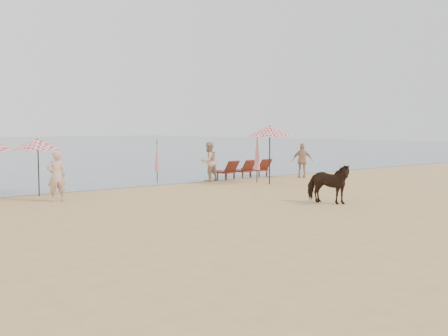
{
  "coord_description": "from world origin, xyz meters",
  "views": [
    {
      "loc": [
        -10.73,
        -9.06,
        2.5
      ],
      "look_at": [
        0.0,
        5.0,
        1.1
      ],
      "focal_mm": 40.0,
      "sensor_mm": 36.0,
      "label": 1
    }
  ],
  "objects_px": {
    "umbrella_open_left_a": "(38,144)",
    "umbrella_closed_right": "(257,151)",
    "beachgoer_left": "(57,176)",
    "beachgoer_right_a": "(209,162)",
    "umbrella_closed_left": "(157,156)",
    "lounger_cluster_right": "(241,169)",
    "cow": "(328,184)",
    "beachgoer_right_b": "(302,161)",
    "umbrella_open_right": "(270,131)"
  },
  "relations": [
    {
      "from": "beachgoer_right_a",
      "to": "umbrella_closed_left",
      "type": "bearing_deg",
      "value": -42.38
    },
    {
      "from": "cow",
      "to": "beachgoer_left",
      "type": "distance_m",
      "value": 9.23
    },
    {
      "from": "umbrella_closed_right",
      "to": "umbrella_open_left_a",
      "type": "bearing_deg",
      "value": 172.6
    },
    {
      "from": "lounger_cluster_right",
      "to": "umbrella_closed_right",
      "type": "height_order",
      "value": "umbrella_closed_right"
    },
    {
      "from": "umbrella_closed_left",
      "to": "beachgoer_left",
      "type": "bearing_deg",
      "value": -148.93
    },
    {
      "from": "lounger_cluster_right",
      "to": "beachgoer_right_b",
      "type": "distance_m",
      "value": 3.13
    },
    {
      "from": "beachgoer_right_b",
      "to": "cow",
      "type": "bearing_deg",
      "value": 90.48
    },
    {
      "from": "beachgoer_left",
      "to": "umbrella_open_right",
      "type": "bearing_deg",
      "value": -179.21
    },
    {
      "from": "umbrella_open_left_a",
      "to": "umbrella_closed_left",
      "type": "bearing_deg",
      "value": 10.07
    },
    {
      "from": "umbrella_closed_right",
      "to": "beachgoer_right_a",
      "type": "height_order",
      "value": "umbrella_closed_right"
    },
    {
      "from": "umbrella_open_left_a",
      "to": "cow",
      "type": "relative_size",
      "value": 1.35
    },
    {
      "from": "beachgoer_left",
      "to": "lounger_cluster_right",
      "type": "bearing_deg",
      "value": -162.41
    },
    {
      "from": "umbrella_closed_left",
      "to": "umbrella_open_right",
      "type": "bearing_deg",
      "value": -50.38
    },
    {
      "from": "umbrella_closed_right",
      "to": "lounger_cluster_right",
      "type": "bearing_deg",
      "value": 71.08
    },
    {
      "from": "lounger_cluster_right",
      "to": "beachgoer_left",
      "type": "height_order",
      "value": "beachgoer_left"
    },
    {
      "from": "umbrella_open_left_a",
      "to": "beachgoer_right_a",
      "type": "xyz_separation_m",
      "value": [
        8.07,
        0.42,
        -0.99
      ]
    },
    {
      "from": "umbrella_closed_right",
      "to": "beachgoer_right_a",
      "type": "xyz_separation_m",
      "value": [
        -1.57,
        1.67,
        -0.51
      ]
    },
    {
      "from": "beachgoer_right_b",
      "to": "beachgoer_left",
      "type": "bearing_deg",
      "value": 44.13
    },
    {
      "from": "cow",
      "to": "beachgoer_right_a",
      "type": "bearing_deg",
      "value": 63.81
    },
    {
      "from": "lounger_cluster_right",
      "to": "umbrella_closed_left",
      "type": "xyz_separation_m",
      "value": [
        -4.25,
        1.11,
        0.78
      ]
    },
    {
      "from": "beachgoer_left",
      "to": "beachgoer_right_b",
      "type": "height_order",
      "value": "beachgoer_right_b"
    },
    {
      "from": "umbrella_open_left_a",
      "to": "umbrella_closed_right",
      "type": "xyz_separation_m",
      "value": [
        9.64,
        -1.25,
        -0.48
      ]
    },
    {
      "from": "beachgoer_left",
      "to": "beachgoer_right_a",
      "type": "bearing_deg",
      "value": -160.71
    },
    {
      "from": "umbrella_open_left_a",
      "to": "beachgoer_right_b",
      "type": "relative_size",
      "value": 1.22
    },
    {
      "from": "umbrella_closed_left",
      "to": "beachgoer_right_a",
      "type": "bearing_deg",
      "value": -35.08
    },
    {
      "from": "umbrella_open_left_a",
      "to": "umbrella_closed_left",
      "type": "height_order",
      "value": "umbrella_open_left_a"
    },
    {
      "from": "beachgoer_right_a",
      "to": "beachgoer_right_b",
      "type": "bearing_deg",
      "value": 154.34
    },
    {
      "from": "umbrella_closed_left",
      "to": "beachgoer_right_b",
      "type": "xyz_separation_m",
      "value": [
        6.73,
        -2.97,
        -0.34
      ]
    },
    {
      "from": "umbrella_closed_left",
      "to": "beachgoer_right_a",
      "type": "height_order",
      "value": "umbrella_closed_left"
    },
    {
      "from": "cow",
      "to": "umbrella_open_right",
      "type": "bearing_deg",
      "value": 47.04
    },
    {
      "from": "umbrella_open_left_a",
      "to": "beachgoer_right_a",
      "type": "height_order",
      "value": "umbrella_open_left_a"
    },
    {
      "from": "beachgoer_right_a",
      "to": "beachgoer_right_b",
      "type": "xyz_separation_m",
      "value": [
        4.72,
        -1.57,
        -0.06
      ]
    },
    {
      "from": "umbrella_closed_left",
      "to": "lounger_cluster_right",
      "type": "bearing_deg",
      "value": -14.66
    },
    {
      "from": "lounger_cluster_right",
      "to": "beachgoer_right_b",
      "type": "xyz_separation_m",
      "value": [
        2.47,
        -1.86,
        0.43
      ]
    },
    {
      "from": "beachgoer_left",
      "to": "beachgoer_right_a",
      "type": "distance_m",
      "value": 8.31
    },
    {
      "from": "cow",
      "to": "beachgoer_right_b",
      "type": "relative_size",
      "value": 0.9
    },
    {
      "from": "lounger_cluster_right",
      "to": "umbrella_open_right",
      "type": "distance_m",
      "value": 3.68
    },
    {
      "from": "umbrella_open_right",
      "to": "umbrella_closed_right",
      "type": "bearing_deg",
      "value": 100.42
    },
    {
      "from": "beachgoer_right_a",
      "to": "beachgoer_right_b",
      "type": "height_order",
      "value": "beachgoer_right_a"
    },
    {
      "from": "umbrella_closed_right",
      "to": "beachgoer_right_a",
      "type": "relative_size",
      "value": 1.25
    },
    {
      "from": "lounger_cluster_right",
      "to": "umbrella_closed_right",
      "type": "xyz_separation_m",
      "value": [
        -0.67,
        -1.97,
        1.0
      ]
    },
    {
      "from": "umbrella_closed_right",
      "to": "umbrella_closed_left",
      "type": "bearing_deg",
      "value": 139.28
    },
    {
      "from": "umbrella_closed_left",
      "to": "beachgoer_left",
      "type": "height_order",
      "value": "umbrella_closed_left"
    },
    {
      "from": "beachgoer_left",
      "to": "umbrella_closed_right",
      "type": "bearing_deg",
      "value": -172.92
    },
    {
      "from": "umbrella_open_left_a",
      "to": "umbrella_closed_right",
      "type": "height_order",
      "value": "umbrella_closed_right"
    },
    {
      "from": "lounger_cluster_right",
      "to": "beachgoer_right_b",
      "type": "bearing_deg",
      "value": -39.4
    },
    {
      "from": "umbrella_open_right",
      "to": "umbrella_closed_left",
      "type": "distance_m",
      "value": 5.48
    },
    {
      "from": "cow",
      "to": "beachgoer_left",
      "type": "relative_size",
      "value": 0.91
    },
    {
      "from": "umbrella_open_right",
      "to": "lounger_cluster_right",
      "type": "bearing_deg",
      "value": 93.8
    },
    {
      "from": "cow",
      "to": "umbrella_closed_left",
      "type": "bearing_deg",
      "value": 76.72
    }
  ]
}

